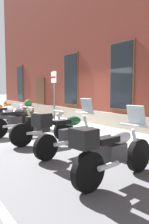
{
  "coord_description": "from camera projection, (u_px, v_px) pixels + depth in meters",
  "views": [
    {
      "loc": [
        7.92,
        -4.02,
        1.6
      ],
      "look_at": [
        0.81,
        0.72,
        0.78
      ],
      "focal_mm": 37.26,
      "sensor_mm": 36.0,
      "label": 1
    }
  ],
  "objects": [
    {
      "name": "ground_plane",
      "position": [
        47.0,
        131.0,
        8.93
      ],
      "size": [
        140.0,
        140.0,
        0.0
      ],
      "primitive_type": "plane",
      "color": "#4C4C4F"
    },
    {
      "name": "sidewalk",
      "position": [
        71.0,
        127.0,
        9.54
      ],
      "size": [
        30.0,
        2.22,
        0.14
      ],
      "primitive_type": "cube",
      "color": "gray",
      "rests_on": "ground_plane"
    },
    {
      "name": "brick_pub_facade",
      "position": [
        148.0,
        28.0,
        11.65
      ],
      "size": [
        24.0,
        7.12,
        9.37
      ],
      "color": "maroon",
      "rests_on": "ground_plane"
    },
    {
      "name": "motorcycle_white_sport",
      "position": [
        9.0,
        114.0,
        9.81
      ],
      "size": [
        0.76,
        2.07,
        1.05
      ],
      "color": "black",
      "rests_on": "ground_plane"
    },
    {
      "name": "motorcycle_black_naked",
      "position": [
        17.0,
        121.0,
        8.16
      ],
      "size": [
        0.7,
        2.01,
        0.98
      ],
      "color": "black",
      "rests_on": "ground_plane"
    },
    {
      "name": "motorcycle_grey_naked",
      "position": [
        44.0,
        127.0,
        6.88
      ],
      "size": [
        0.62,
        2.06,
        0.97
      ],
      "color": "black",
      "rests_on": "ground_plane"
    },
    {
      "name": "motorcycle_green_touring",
      "position": [
        66.0,
        132.0,
        5.62
      ],
      "size": [
        0.74,
        2.06,
        1.38
      ],
      "color": "black",
      "rests_on": "ground_plane"
    },
    {
      "name": "motorcycle_silver_touring",
      "position": [
        113.0,
        151.0,
        3.98
      ],
      "size": [
        0.69,
        2.03,
        1.31
      ],
      "color": "black",
      "rests_on": "ground_plane"
    },
    {
      "name": "parking_sign",
      "position": [
        54.0,
        90.0,
        9.39
      ],
      "size": [
        0.36,
        0.07,
        2.21
      ],
      "color": "#4C4C51",
      "rests_on": "sidewalk"
    },
    {
      "name": "barrel_planter",
      "position": [
        28.0,
        110.0,
        12.08
      ],
      "size": [
        0.59,
        0.59,
        0.95
      ],
      "color": "brown",
      "rests_on": "sidewalk"
    }
  ]
}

